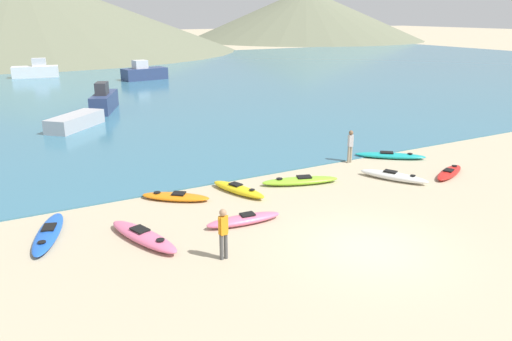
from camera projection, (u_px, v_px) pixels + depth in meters
The scene contains 19 objects.
ground_plane at pixel (370, 248), 15.74m from camera, with size 400.00×400.00×0.00m, color tan.
bay_water at pixel (88, 84), 51.47m from camera, with size 160.00×70.00×0.06m, color teal.
far_hill_midleft at pixel (22, 11), 92.08m from camera, with size 78.96×78.96×14.53m, color #6B7056.
far_hill_midright at pixel (305, 14), 133.40m from camera, with size 62.46×62.46×13.11m, color #6B7056.
kayak_on_sand_0 at pixel (244, 220), 17.48m from camera, with size 2.81×0.88×0.37m.
kayak_on_sand_1 at pixel (238, 189), 20.45m from camera, with size 1.49×2.89×0.38m.
kayak_on_sand_2 at pixel (176, 197), 19.73m from camera, with size 2.64×2.32×0.31m.
kayak_on_sand_3 at pixel (48, 233), 16.50m from camera, with size 1.78×3.51×0.29m.
kayak_on_sand_4 at pixel (393, 176), 22.05m from camera, with size 1.99×3.00×0.40m.
kayak_on_sand_5 at pixel (300, 181), 21.55m from camera, with size 3.45×1.78×0.35m.
kayak_on_sand_6 at pixel (390, 156), 25.35m from camera, with size 3.17×2.78×0.33m.
kayak_on_sand_7 at pixel (449, 172), 22.73m from camera, with size 2.77×1.73×0.30m.
kayak_on_sand_8 at pixel (143, 236), 16.16m from camera, with size 1.75×3.48×0.39m.
person_near_foreground at pixel (223, 231), 14.77m from camera, with size 0.33×0.22×1.61m.
person_near_waterline at pixel (350, 144), 24.39m from camera, with size 0.33×0.23×1.63m.
moored_boat_0 at pixel (144, 73), 54.35m from camera, with size 4.90×2.69×2.10m.
moored_boat_1 at pixel (75, 121), 31.58m from camera, with size 4.14×4.19×0.87m.
moored_boat_3 at pixel (36, 71), 56.26m from camera, with size 5.06×2.42×2.11m.
moored_boat_4 at pixel (104, 101), 37.13m from camera, with size 3.09×4.95×2.16m.
Camera 1 is at (-10.10, -10.69, 7.10)m, focal length 35.00 mm.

